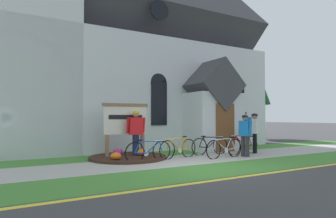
{
  "coord_description": "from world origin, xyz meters",
  "views": [
    {
      "loc": [
        -5.16,
        -7.05,
        1.49
      ],
      "look_at": [
        0.33,
        2.73,
        1.82
      ],
      "focal_mm": 30.79,
      "sensor_mm": 36.0,
      "label": 1
    }
  ],
  "objects": [
    {
      "name": "distant_hill",
      "position": [
        6.1,
        63.97,
        0.0
      ],
      "size": [
        96.9,
        42.4,
        20.04
      ],
      "primitive_type": "ellipsoid",
      "color": "#847A5B",
      "rests_on": "ground"
    },
    {
      "name": "bicycle_black",
      "position": [
        3.22,
        1.66,
        0.38
      ],
      "size": [
        1.81,
        0.23,
        0.83
      ],
      "color": "black",
      "rests_on": "ground"
    },
    {
      "name": "ground",
      "position": [
        0.0,
        4.0,
        0.0
      ],
      "size": [
        140.0,
        140.0,
        0.0
      ],
      "primitive_type": "plane",
      "color": "#3D3D3F"
    },
    {
      "name": "cyclist_in_orange_jersey",
      "position": [
        4.38,
        2.78,
        1.05
      ],
      "size": [
        0.39,
        0.7,
        1.76
      ],
      "color": "#2D2D33",
      "rests_on": "ground"
    },
    {
      "name": "church_building",
      "position": [
        0.2,
        8.48,
        4.82
      ],
      "size": [
        13.87,
        11.01,
        13.04
      ],
      "color": "silver",
      "rests_on": "ground"
    },
    {
      "name": "bicycle_yellow",
      "position": [
        1.85,
        1.18,
        0.36
      ],
      "size": [
        1.77,
        0.18,
        0.78
      ],
      "color": "black",
      "rests_on": "ground"
    },
    {
      "name": "bicycle_green",
      "position": [
        1.95,
        2.2,
        0.36
      ],
      "size": [
        1.72,
        0.11,
        0.79
      ],
      "color": "black",
      "rests_on": "ground"
    },
    {
      "name": "cyclist_in_green_jersey",
      "position": [
        3.85,
        1.63,
        0.97
      ],
      "size": [
        0.6,
        0.46,
        1.66
      ],
      "color": "black",
      "rests_on": "ground"
    },
    {
      "name": "cyclist_in_red_jersey",
      "position": [
        -1.03,
        2.7,
        1.03
      ],
      "size": [
        0.67,
        0.29,
        1.74
      ],
      "color": "#191E38",
      "rests_on": "ground"
    },
    {
      "name": "bicycle_white",
      "position": [
        -0.97,
        1.76,
        0.36
      ],
      "size": [
        1.71,
        0.09,
        0.78
      ],
      "color": "black",
      "rests_on": "ground"
    },
    {
      "name": "sidewalk_slab",
      "position": [
        0.71,
        1.49,
        0.01
      ],
      "size": [
        32.0,
        2.2,
        0.01
      ],
      "primitive_type": "cube",
      "color": "#A8A59E",
      "rests_on": "ground"
    },
    {
      "name": "roadside_conifer",
      "position": [
        10.26,
        8.31,
        4.58
      ],
      "size": [
        2.96,
        2.96,
        6.77
      ],
      "color": "#4C3823",
      "rests_on": "ground"
    },
    {
      "name": "church_sign",
      "position": [
        -1.32,
        3.0,
        1.33
      ],
      "size": [
        1.73,
        0.2,
        2.01
      ],
      "color": "#7F6047",
      "rests_on": "ground"
    },
    {
      "name": "grass_verge",
      "position": [
        0.71,
        -0.55,
        0.0
      ],
      "size": [
        32.0,
        1.87,
        0.01
      ],
      "primitive_type": "cube",
      "color": "#427F33",
      "rests_on": "ground"
    },
    {
      "name": "church_lawn",
      "position": [
        0.71,
        3.42,
        0.0
      ],
      "size": [
        24.0,
        1.65,
        0.01
      ],
      "primitive_type": "cube",
      "color": "#427F33",
      "rests_on": "ground"
    },
    {
      "name": "curb_paint_stripe",
      "position": [
        0.71,
        -1.63,
        0.0
      ],
      "size": [
        28.0,
        0.16,
        0.01
      ],
      "primitive_type": "cube",
      "color": "yellow",
      "rests_on": "ground"
    },
    {
      "name": "flower_bed",
      "position": [
        -1.34,
        2.72,
        0.07
      ],
      "size": [
        2.77,
        2.77,
        0.34
      ],
      "color": "#382319",
      "rests_on": "ground"
    },
    {
      "name": "cyclist_in_yellow_jersey",
      "position": [
        2.73,
        1.04,
        0.92
      ],
      "size": [
        0.28,
        0.71,
        1.59
      ],
      "color": "#2D2D33",
      "rests_on": "ground"
    },
    {
      "name": "bicycle_red",
      "position": [
        0.33,
        1.95,
        0.37
      ],
      "size": [
        1.72,
        0.32,
        0.82
      ],
      "color": "black",
      "rests_on": "ground"
    }
  ]
}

